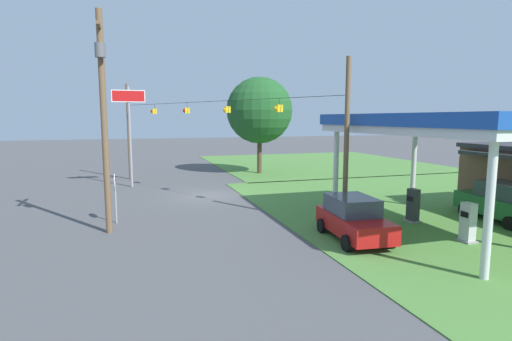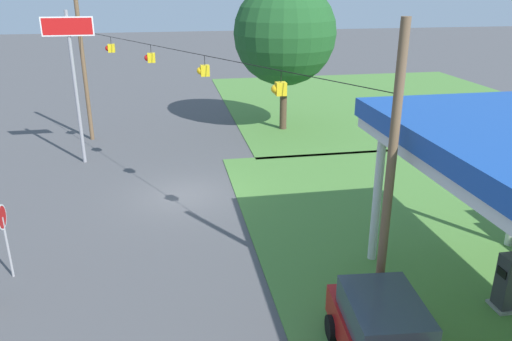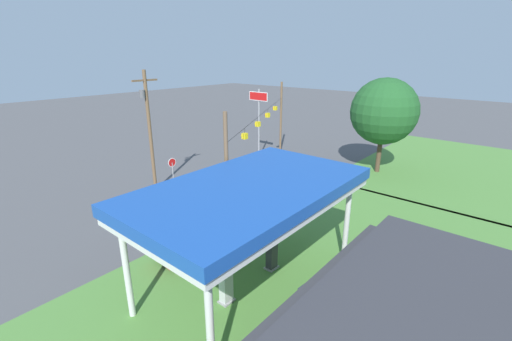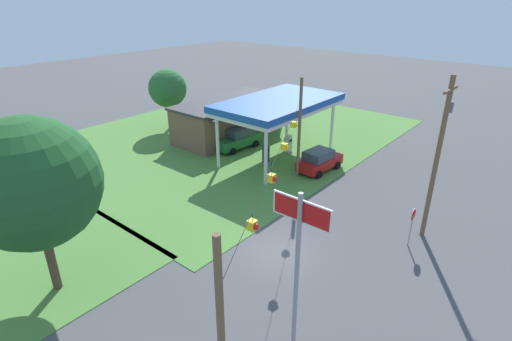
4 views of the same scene
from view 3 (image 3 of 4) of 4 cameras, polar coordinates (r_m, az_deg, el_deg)
ground_plane at (r=31.05m, az=1.12°, el=-2.00°), size 160.00×160.00×0.00m
grass_verge_opposite_corner at (r=40.21m, az=35.15°, el=-0.62°), size 24.00×24.00×0.04m
gas_station_canopy at (r=15.75m, az=-0.98°, el=-3.92°), size 11.46×6.58×5.45m
fuel_pump_near at (r=18.88m, az=2.63°, el=-13.97°), size 0.71×0.56×1.72m
fuel_pump_far at (r=16.75m, az=-5.00°, el=-18.84°), size 0.71×0.56×1.72m
car_at_pumps_front at (r=20.44m, az=-10.34°, el=-11.07°), size 4.42×2.39×1.87m
car_at_pumps_rear at (r=15.99m, az=13.03°, el=-20.45°), size 4.99×2.45×2.06m
stop_sign_roadside at (r=30.72m, az=-13.78°, el=0.80°), size 0.80×0.08×2.50m
stop_sign_overhead at (r=36.66m, az=0.44°, el=9.93°), size 0.22×2.42×7.63m
utility_pole_main at (r=29.07m, az=-17.41°, el=7.08°), size 2.20×0.44×9.92m
signal_span_gantry at (r=29.77m, az=1.16°, el=6.01°), size 19.26×10.24×8.10m
tree_west_verge at (r=34.55m, az=20.56°, el=9.18°), size 6.20×6.20×9.06m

